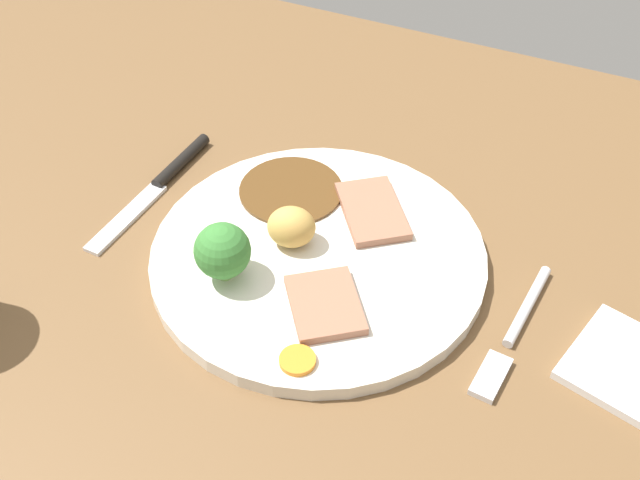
% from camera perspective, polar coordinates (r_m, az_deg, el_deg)
% --- Properties ---
extents(dining_table, '(1.20, 0.84, 0.04)m').
position_cam_1_polar(dining_table, '(0.73, -1.95, -1.96)').
color(dining_table, brown).
rests_on(dining_table, ground).
extents(dinner_plate, '(0.30, 0.30, 0.01)m').
position_cam_1_polar(dinner_plate, '(0.71, -0.00, -0.99)').
color(dinner_plate, silver).
rests_on(dinner_plate, dining_table).
extents(gravy_pool, '(0.10, 0.10, 0.00)m').
position_cam_1_polar(gravy_pool, '(0.76, -2.09, 3.58)').
color(gravy_pool, '#563819').
rests_on(gravy_pool, dinner_plate).
extents(meat_slice_main, '(0.09, 0.09, 0.01)m').
position_cam_1_polar(meat_slice_main, '(0.65, 0.36, -4.63)').
color(meat_slice_main, '#9E664C').
rests_on(meat_slice_main, dinner_plate).
extents(meat_slice_under, '(0.09, 0.10, 0.01)m').
position_cam_1_polar(meat_slice_under, '(0.74, 3.75, 2.09)').
color(meat_slice_under, '#9E664C').
rests_on(meat_slice_under, dinner_plate).
extents(roast_potato_left, '(0.05, 0.05, 0.04)m').
position_cam_1_polar(roast_potato_left, '(0.70, -2.11, 1.18)').
color(roast_potato_left, tan).
rests_on(roast_potato_left, dinner_plate).
extents(carrot_coin_front, '(0.03, 0.03, 0.00)m').
position_cam_1_polar(carrot_coin_front, '(0.62, -1.62, -8.56)').
color(carrot_coin_front, orange).
rests_on(carrot_coin_front, dinner_plate).
extents(broccoli_floret, '(0.05, 0.05, 0.05)m').
position_cam_1_polar(broccoli_floret, '(0.66, -6.97, -0.79)').
color(broccoli_floret, '#8CB766').
rests_on(broccoli_floret, dinner_plate).
extents(fork, '(0.03, 0.15, 0.01)m').
position_cam_1_polar(fork, '(0.67, 13.60, -6.49)').
color(fork, silver).
rests_on(fork, dining_table).
extents(knife, '(0.02, 0.19, 0.01)m').
position_cam_1_polar(knife, '(0.80, -11.20, 4.15)').
color(knife, black).
rests_on(knife, dining_table).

